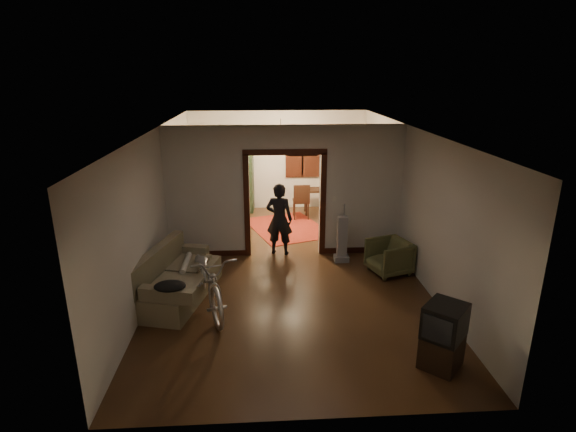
{
  "coord_description": "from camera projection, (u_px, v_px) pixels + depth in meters",
  "views": [
    {
      "loc": [
        -0.51,
        -8.44,
        3.84
      ],
      "look_at": [
        0.0,
        -0.3,
        1.2
      ],
      "focal_mm": 28.0,
      "sensor_mm": 36.0,
      "label": 1
    }
  ],
  "objects": [
    {
      "name": "bicycle",
      "position": [
        208.0,
        279.0,
        7.47
      ],
      "size": [
        1.32,
        2.18,
        1.08
      ],
      "primitive_type": "imported",
      "rotation": [
        0.0,
        0.0,
        0.32
      ],
      "color": "silver",
      "rests_on": "floor"
    },
    {
      "name": "wall_left",
      "position": [
        158.0,
        204.0,
        8.64
      ],
      "size": [
        0.02,
        8.5,
        2.8
      ],
      "primitive_type": "cube",
      "color": "beige",
      "rests_on": "floor"
    },
    {
      "name": "person",
      "position": [
        279.0,
        219.0,
        9.68
      ],
      "size": [
        0.66,
        0.52,
        1.59
      ],
      "primitive_type": "imported",
      "rotation": [
        0.0,
        0.0,
        2.88
      ],
      "color": "black",
      "rests_on": "floor"
    },
    {
      "name": "desk_chair",
      "position": [
        301.0,
        201.0,
        12.14
      ],
      "size": [
        0.5,
        0.5,
        0.97
      ],
      "primitive_type": "cube",
      "rotation": [
        0.0,
        0.0,
        -0.16
      ],
      "color": "black",
      "rests_on": "floor"
    },
    {
      "name": "far_window",
      "position": [
        303.0,
        155.0,
        12.79
      ],
      "size": [
        0.98,
        0.06,
        1.28
      ],
      "primitive_type": "cube",
      "color": "black",
      "rests_on": "wall_back"
    },
    {
      "name": "rolled_paper",
      "position": [
        186.0,
        263.0,
        8.12
      ],
      "size": [
        0.1,
        0.81,
        0.1
      ],
      "primitive_type": "cylinder",
      "rotation": [
        1.57,
        0.0,
        0.0
      ],
      "color": "beige",
      "rests_on": "sofa"
    },
    {
      "name": "partition_wall",
      "position": [
        285.0,
        192.0,
        9.5
      ],
      "size": [
        5.0,
        0.14,
        2.8
      ],
      "primitive_type": "cube",
      "color": "beige",
      "rests_on": "floor"
    },
    {
      "name": "armchair",
      "position": [
        389.0,
        257.0,
        8.87
      ],
      "size": [
        0.93,
        0.92,
        0.68
      ],
      "primitive_type": "imported",
      "rotation": [
        0.0,
        0.0,
        -1.25
      ],
      "color": "#4D4F2C",
      "rests_on": "floor"
    },
    {
      "name": "crt_tv",
      "position": [
        445.0,
        321.0,
        5.93
      ],
      "size": [
        0.71,
        0.72,
        0.46
      ],
      "primitive_type": "cube",
      "rotation": [
        0.0,
        0.0,
        0.83
      ],
      "color": "black",
      "rests_on": "tv_stand"
    },
    {
      "name": "chandelier",
      "position": [
        281.0,
        135.0,
        10.87
      ],
      "size": [
        0.24,
        0.24,
        0.24
      ],
      "primitive_type": "sphere",
      "color": "#FFE0A5",
      "rests_on": "ceiling"
    },
    {
      "name": "sofa",
      "position": [
        178.0,
        274.0,
        7.85
      ],
      "size": [
        1.37,
        2.16,
        0.92
      ],
      "primitive_type": "cube",
      "rotation": [
        0.0,
        0.0,
        -0.25
      ],
      "color": "#686145",
      "rests_on": "floor"
    },
    {
      "name": "vacuum",
      "position": [
        342.0,
        239.0,
        9.37
      ],
      "size": [
        0.37,
        0.33,
        0.99
      ],
      "primitive_type": "cube",
      "rotation": [
        0.0,
        0.0,
        0.34
      ],
      "color": "gray",
      "rests_on": "floor"
    },
    {
      "name": "tv_stand",
      "position": [
        441.0,
        351.0,
        6.07
      ],
      "size": [
        0.7,
        0.7,
        0.47
      ],
      "primitive_type": "cube",
      "rotation": [
        0.0,
        0.0,
        0.83
      ],
      "color": "black",
      "rests_on": "floor"
    },
    {
      "name": "door_casing",
      "position": [
        285.0,
        205.0,
        9.6
      ],
      "size": [
        1.74,
        0.2,
        2.32
      ],
      "primitive_type": "cube",
      "color": "black",
      "rests_on": "floor"
    },
    {
      "name": "globe",
      "position": [
        237.0,
        144.0,
        12.29
      ],
      "size": [
        0.28,
        0.28,
        0.28
      ],
      "primitive_type": "sphere",
      "color": "#1E5972",
      "rests_on": "locker"
    },
    {
      "name": "desk",
      "position": [
        321.0,
        201.0,
        12.6
      ],
      "size": [
        0.96,
        0.56,
        0.69
      ],
      "primitive_type": "cube",
      "rotation": [
        0.0,
        0.0,
        0.04
      ],
      "color": "black",
      "rests_on": "floor"
    },
    {
      "name": "ceiling",
      "position": [
        287.0,
        129.0,
        8.36
      ],
      "size": [
        5.0,
        8.5,
        0.01
      ],
      "primitive_type": "cube",
      "color": "white",
      "rests_on": "floor"
    },
    {
      "name": "floor",
      "position": [
        287.0,
        267.0,
        9.22
      ],
      "size": [
        5.0,
        8.5,
        0.01
      ],
      "primitive_type": "cube",
      "color": "black",
      "rests_on": "ground"
    },
    {
      "name": "oriental_rug",
      "position": [
        287.0,
        227.0,
        11.53
      ],
      "size": [
        2.32,
        2.64,
        0.02
      ],
      "primitive_type": "cube",
      "rotation": [
        0.0,
        0.0,
        0.34
      ],
      "color": "maroon",
      "rests_on": "floor"
    },
    {
      "name": "locker",
      "position": [
        239.0,
        183.0,
        12.63
      ],
      "size": [
        0.86,
        0.53,
        1.65
      ],
      "primitive_type": "cube",
      "rotation": [
        0.0,
        0.0,
        -0.09
      ],
      "color": "black",
      "rests_on": "floor"
    },
    {
      "name": "wall_right",
      "position": [
        412.0,
        199.0,
        8.94
      ],
      "size": [
        0.02,
        8.5,
        2.8
      ],
      "primitive_type": "cube",
      "color": "beige",
      "rests_on": "floor"
    },
    {
      "name": "jacket",
      "position": [
        170.0,
        286.0,
        6.92
      ],
      "size": [
        0.49,
        0.37,
        0.14
      ],
      "primitive_type": "ellipsoid",
      "color": "black",
      "rests_on": "sofa"
    },
    {
      "name": "wall_back",
      "position": [
        278.0,
        160.0,
        12.83
      ],
      "size": [
        5.0,
        0.02,
        2.8
      ],
      "primitive_type": "cube",
      "color": "beige",
      "rests_on": "floor"
    },
    {
      "name": "light_switch",
      "position": [
        334.0,
        199.0,
        9.54
      ],
      "size": [
        0.08,
        0.01,
        0.12
      ],
      "primitive_type": "cube",
      "color": "silver",
      "rests_on": "partition_wall"
    }
  ]
}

